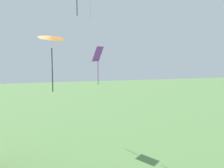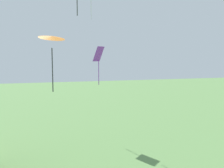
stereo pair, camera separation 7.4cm
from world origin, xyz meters
name	(u,v)px [view 2 (the right image)]	position (x,y,z in m)	size (l,w,h in m)	color
kite_purple_streamer	(99,57)	(1.23, 15.59, 6.20)	(1.00, 0.97, 2.97)	purple
kite_orange_delta	(52,38)	(-2.59, 9.11, 7.10)	(1.56, 1.55, 2.84)	orange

